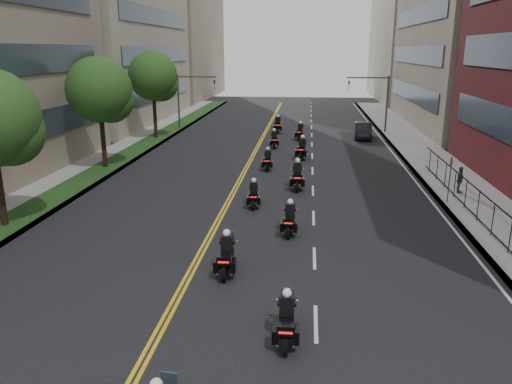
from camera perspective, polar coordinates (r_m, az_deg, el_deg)
sidewalk_right at (r=35.83m, az=20.70°, el=2.05°), size 4.00×90.00×0.15m
sidewalk_left at (r=37.64m, az=-17.36°, el=2.99°), size 4.00×90.00×0.15m
grass_strip at (r=37.32m, az=-16.24°, el=3.12°), size 2.00×90.00×0.04m
building_right_far at (r=88.82m, az=19.10°, el=18.37°), size 15.00×28.00×26.00m
building_left_far at (r=90.29m, az=-10.58°, el=18.89°), size 16.00×28.00×26.00m
iron_fence at (r=23.39m, az=26.23°, el=-3.59°), size 0.05×28.00×1.50m
street_trees at (r=30.73m, az=-21.13°, el=9.44°), size 4.40×38.40×7.98m
traffic_signal_right at (r=51.32m, az=13.72°, el=10.67°), size 4.09×0.20×5.60m
traffic_signal_left at (r=52.34m, az=-7.85°, el=11.07°), size 4.09×0.20×5.60m
motorcycle_1 at (r=14.70m, az=3.49°, el=-14.53°), size 0.50×2.15×1.59m
motorcycle_2 at (r=18.74m, az=-3.39°, el=-7.35°), size 0.55×2.29×1.69m
motorcycle_3 at (r=22.66m, az=3.88°, el=-3.23°), size 0.51×2.18×1.61m
motorcycle_4 at (r=26.48m, az=-0.26°, el=-0.40°), size 0.57×2.08×1.54m
motorcycle_5 at (r=29.91m, az=4.74°, el=1.73°), size 0.59×2.52×1.86m
motorcycle_6 at (r=34.71m, az=1.35°, el=3.60°), size 0.49×2.15×1.59m
motorcycle_7 at (r=38.20m, az=5.29°, el=4.84°), size 0.69×2.49×1.84m
motorcycle_8 at (r=42.59m, az=2.08°, el=5.95°), size 0.62×2.21×1.64m
motorcycle_9 at (r=46.59m, az=5.05°, el=6.80°), size 0.66×2.30×1.70m
motorcycle_10 at (r=50.36m, az=2.51°, el=7.60°), size 0.58×2.48×1.83m
parked_sedan at (r=48.25m, az=12.16°, el=6.88°), size 1.94×4.52×1.45m
pedestrian_c at (r=30.72m, az=22.27°, el=1.30°), size 0.73×0.97×1.53m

